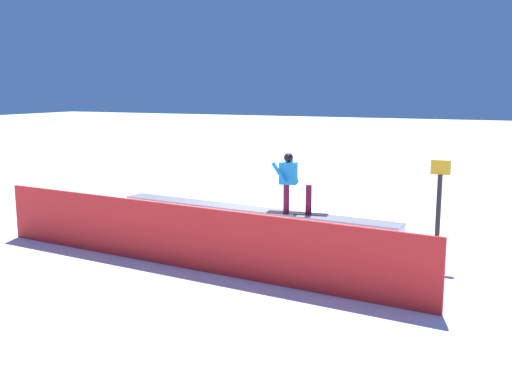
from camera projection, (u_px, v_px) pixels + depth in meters
The scene contains 5 objects.
ground_plane at pixel (251, 235), 14.80m from camera, with size 120.00×120.00×0.00m, color white.
grind_box at pixel (251, 223), 14.75m from camera, with size 7.62×1.26×0.68m.
snowboarder at pixel (291, 181), 13.97m from camera, with size 1.48×0.56×1.44m.
safety_fence at pixel (186, 237), 11.98m from camera, with size 10.22×0.06×1.29m, color red.
trail_marker at pixel (438, 209), 12.28m from camera, with size 0.40×0.10×2.17m.
Camera 1 is at (-6.24, 12.98, 3.61)m, focal length 41.74 mm.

